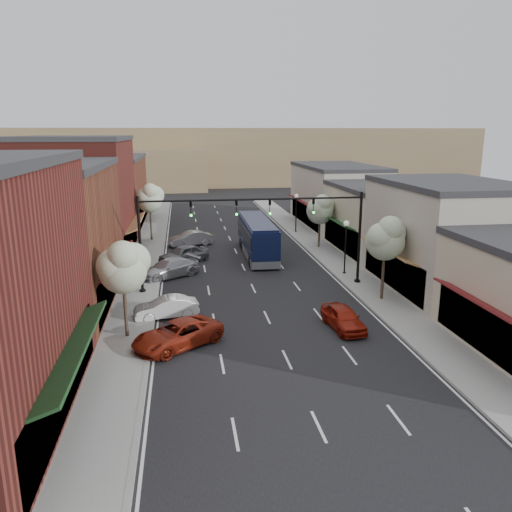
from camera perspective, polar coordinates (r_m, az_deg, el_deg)
name	(u,v)px	position (r m, az deg, el deg)	size (l,w,h in m)	color
ground	(273,330)	(29.49, 1.93, -8.41)	(160.00, 160.00, 0.00)	black
sidewalk_left	(146,257)	(46.79, -12.42, -0.14)	(2.80, 73.00, 0.15)	gray
sidewalk_right	(324,251)	(48.55, 7.76, 0.58)	(2.80, 73.00, 0.15)	gray
curb_left	(162,257)	(46.71, -10.70, -0.08)	(0.25, 73.00, 0.17)	gray
curb_right	(310,251)	(48.18, 6.16, 0.52)	(0.25, 73.00, 0.17)	gray
bldg_left_midnear	(37,238)	(34.71, -23.76, 1.87)	(10.14, 14.10, 9.40)	brown
bldg_left_midfar	(78,198)	(48.07, -19.64, 6.22)	(10.14, 14.10, 10.90)	maroon
bldg_left_far	(105,192)	(63.87, -16.88, 7.04)	(10.14, 18.10, 8.40)	brown
bldg_right_midnear	(445,237)	(38.48, 20.81, 2.09)	(9.14, 12.10, 7.90)	#ACA394
bldg_right_midfar	(380,219)	(49.22, 13.99, 4.15)	(9.14, 12.10, 6.40)	#BCAF95
bldg_right_far	(336,196)	(62.18, 9.15, 6.82)	(9.14, 16.10, 7.40)	#ACA394
hill_far	(202,155)	(117.03, -6.16, 11.36)	(120.00, 30.00, 12.00)	#7A6647
hill_near	(79,169)	(106.94, -19.53, 9.33)	(50.00, 20.00, 8.00)	#7A6647
signal_mast_right	(329,225)	(36.99, 8.35, 3.55)	(8.22, 0.46, 7.00)	black
signal_mast_left	(174,229)	(35.43, -9.37, 3.05)	(8.22, 0.46, 7.00)	black
tree_right_near	(386,237)	(34.20, 14.67, 2.09)	(2.85, 2.65, 5.95)	#47382B
tree_right_far	(321,208)	(49.16, 7.38, 5.41)	(2.85, 2.65, 5.43)	#47382B
tree_left_near	(123,266)	(27.85, -14.93, -1.08)	(2.85, 2.65, 5.69)	#47382B
tree_left_far	(150,198)	(53.27, -12.01, 6.54)	(2.85, 2.65, 6.13)	#47382B
lamp_post_near	(346,238)	(40.29, 10.22, 1.99)	(0.44, 0.44, 4.44)	black
lamp_post_far	(296,207)	(56.88, 4.62, 5.63)	(0.44, 0.44, 4.44)	black
coach_bus	(257,237)	(46.21, 0.12, 2.19)	(2.59, 11.16, 3.41)	#0E1539
red_hatchback	(343,318)	(29.82, 9.93, -6.96)	(1.61, 3.99, 1.36)	maroon
parked_car_a	(177,334)	(27.36, -8.96, -8.84)	(2.32, 5.04, 1.40)	maroon
parked_car_b	(166,307)	(31.59, -10.23, -5.81)	(1.38, 3.96, 1.31)	silver
parked_car_c	(169,268)	(40.10, -9.92, -1.40)	(2.06, 5.07, 1.47)	#ABABB1
parked_car_d	(184,254)	(44.43, -8.27, 0.23)	(1.82, 4.53, 1.55)	slate
parked_car_e	(190,239)	(50.98, -7.51, 1.99)	(1.55, 4.45, 1.47)	#A8A8AD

